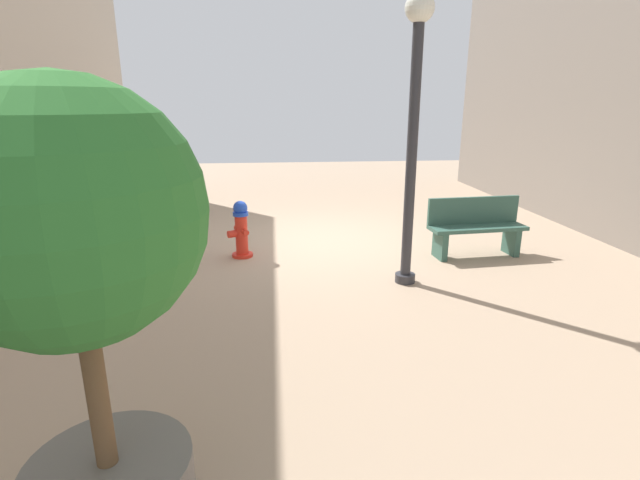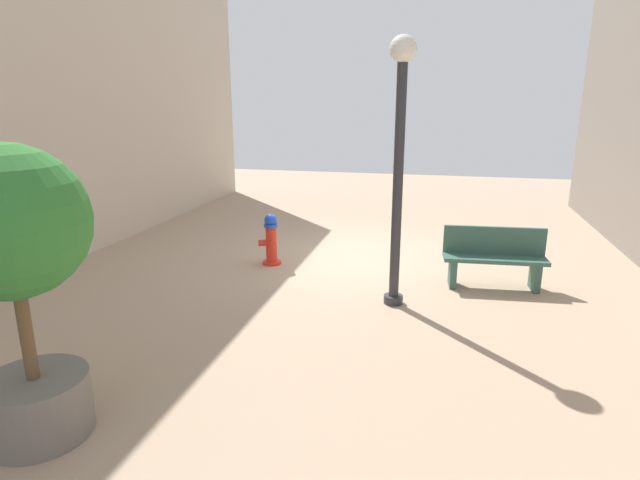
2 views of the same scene
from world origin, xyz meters
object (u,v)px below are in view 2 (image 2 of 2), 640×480
at_px(fire_hydrant, 271,239).
at_px(bench_near, 494,257).
at_px(planter_tree, 14,258).
at_px(street_lamp, 399,144).

bearing_deg(fire_hydrant, bench_near, 175.60).
distance_m(planter_tree, street_lamp, 4.75).
xyz_separation_m(bench_near, planter_tree, (4.21, 4.90, 1.15)).
xyz_separation_m(fire_hydrant, bench_near, (-3.81, 0.29, 0.03)).
relative_size(fire_hydrant, bench_near, 0.58).
xyz_separation_m(fire_hydrant, planter_tree, (0.40, 5.20, 1.18)).
bearing_deg(bench_near, street_lamp, 36.60).
relative_size(bench_near, planter_tree, 0.62).
bearing_deg(planter_tree, bench_near, -130.65).
xyz_separation_m(bench_near, street_lamp, (1.46, 1.09, 1.82)).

